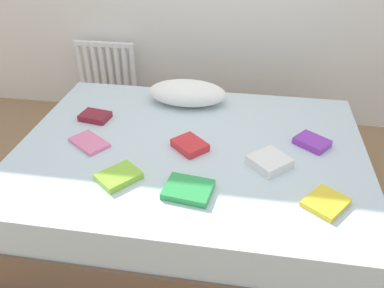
# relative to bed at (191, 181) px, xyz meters

# --- Properties ---
(ground_plane) EXTENTS (8.00, 8.00, 0.00)m
(ground_plane) POSITION_rel_bed_xyz_m (0.00, 0.00, -0.25)
(ground_plane) COLOR #93704C
(bed) EXTENTS (2.00, 1.50, 0.50)m
(bed) POSITION_rel_bed_xyz_m (0.00, 0.00, 0.00)
(bed) COLOR brown
(bed) RESTS_ON ground
(radiator) EXTENTS (0.52, 0.04, 0.52)m
(radiator) POSITION_rel_bed_xyz_m (-0.94, 1.20, 0.15)
(radiator) COLOR white
(radiator) RESTS_ON ground
(pillow) EXTENTS (0.52, 0.29, 0.15)m
(pillow) POSITION_rel_bed_xyz_m (-0.11, 0.52, 0.33)
(pillow) COLOR white
(pillow) RESTS_ON bed
(textbook_green) EXTENTS (0.25, 0.21, 0.03)m
(textbook_green) POSITION_rel_bed_xyz_m (0.06, -0.40, 0.27)
(textbook_green) COLOR green
(textbook_green) RESTS_ON bed
(textbook_purple) EXTENTS (0.22, 0.22, 0.04)m
(textbook_purple) POSITION_rel_bed_xyz_m (0.68, 0.12, 0.27)
(textbook_purple) COLOR purple
(textbook_purple) RESTS_ON bed
(textbook_white) EXTENTS (0.26, 0.26, 0.05)m
(textbook_white) POSITION_rel_bed_xyz_m (0.44, -0.12, 0.28)
(textbook_white) COLOR white
(textbook_white) RESTS_ON bed
(textbook_pink) EXTENTS (0.27, 0.25, 0.02)m
(textbook_pink) POSITION_rel_bed_xyz_m (-0.58, -0.08, 0.26)
(textbook_pink) COLOR pink
(textbook_pink) RESTS_ON bed
(textbook_red) EXTENTS (0.23, 0.23, 0.04)m
(textbook_red) POSITION_rel_bed_xyz_m (0.00, -0.03, 0.27)
(textbook_red) COLOR red
(textbook_red) RESTS_ON bed
(textbook_yellow) EXTENTS (0.24, 0.25, 0.03)m
(textbook_yellow) POSITION_rel_bed_xyz_m (0.70, -0.39, 0.27)
(textbook_yellow) COLOR yellow
(textbook_yellow) RESTS_ON bed
(textbook_lime) EXTENTS (0.25, 0.25, 0.04)m
(textbook_lime) POSITION_rel_bed_xyz_m (-0.31, -0.36, 0.27)
(textbook_lime) COLOR #8CC638
(textbook_lime) RESTS_ON bed
(textbook_maroon) EXTENTS (0.20, 0.16, 0.04)m
(textbook_maroon) POSITION_rel_bed_xyz_m (-0.65, 0.21, 0.27)
(textbook_maroon) COLOR maroon
(textbook_maroon) RESTS_ON bed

